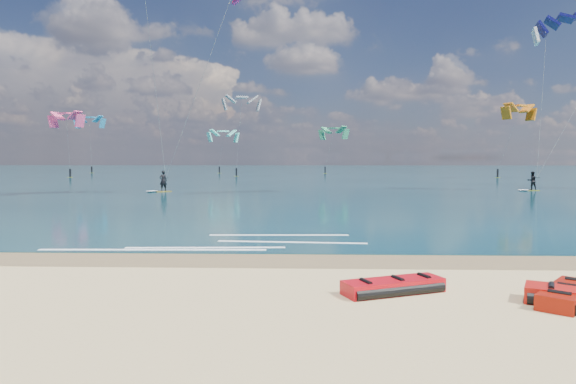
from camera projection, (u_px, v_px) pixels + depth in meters
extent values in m
plane|color=tan|center=(279.00, 189.00, 53.40)|extent=(320.00, 320.00, 0.00)
cube|color=brown|center=(220.00, 260.00, 16.50)|extent=(320.00, 2.40, 0.01)
cube|color=#0A2E38|center=(294.00, 172.00, 117.22)|extent=(320.00, 200.00, 0.04)
cube|color=gold|center=(163.00, 191.00, 49.02)|extent=(1.38, 1.38, 0.07)
imported|color=black|center=(163.00, 181.00, 48.95)|extent=(0.86, 0.79, 1.98)
cylinder|color=black|center=(166.00, 178.00, 48.60)|extent=(0.46, 0.46, 0.04)
cube|color=yellow|center=(532.00, 190.00, 50.72)|extent=(1.47, 0.53, 0.06)
imported|color=black|center=(532.00, 181.00, 50.66)|extent=(0.90, 0.71, 1.84)
cylinder|color=black|center=(537.00, 178.00, 50.31)|extent=(0.59, 0.08, 0.04)
cube|color=white|center=(152.00, 250.00, 18.10)|extent=(8.06, 0.47, 0.01)
cube|color=white|center=(279.00, 235.00, 21.53)|extent=(5.85, 0.45, 0.01)
cube|color=white|center=(205.00, 248.00, 18.53)|extent=(5.79, 0.55, 0.01)
cube|color=white|center=(292.00, 242.00, 19.71)|extent=(5.78, 0.65, 0.01)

